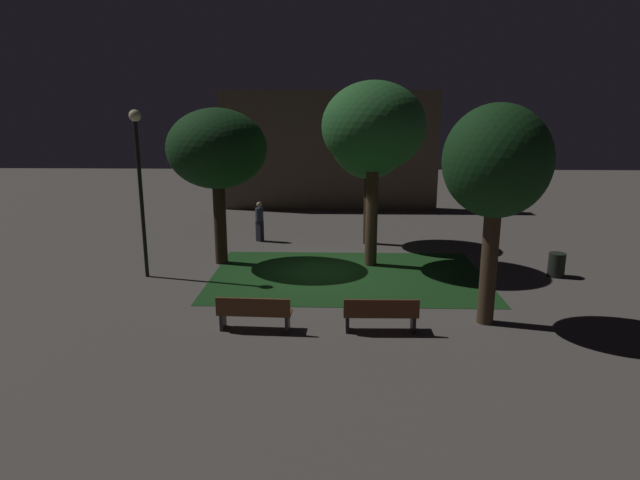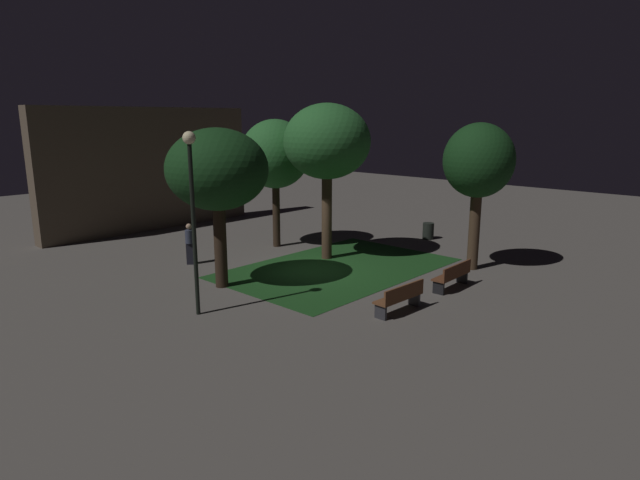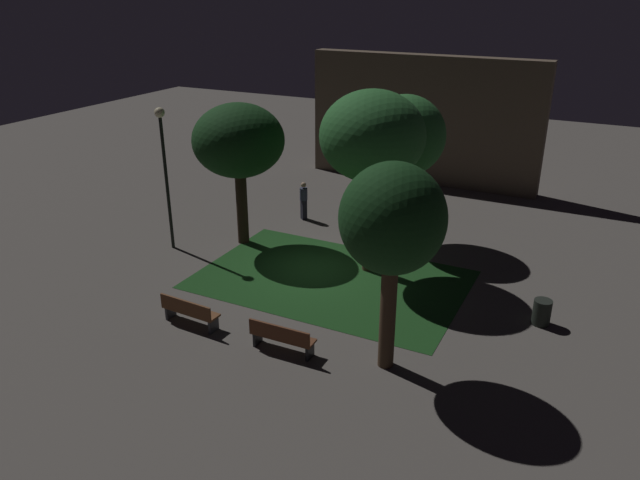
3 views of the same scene
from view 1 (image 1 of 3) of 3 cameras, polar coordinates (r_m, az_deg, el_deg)
ground_plane at (r=18.04m, az=0.25°, el=-3.40°), size 60.00×60.00×0.00m
grass_lawn at (r=17.69m, az=2.91°, el=-3.75°), size 8.71×5.70×0.01m
bench_by_lamp at (r=13.46m, az=-6.87°, el=-7.46°), size 1.82×0.57×0.88m
bench_near_trees at (r=13.36m, az=6.35°, el=-7.61°), size 1.81×0.51×0.88m
tree_lawn_side at (r=18.74m, az=-10.68°, el=9.20°), size 3.32×3.32×5.28m
tree_tall_center at (r=18.21m, az=5.60°, el=11.52°), size 3.39×3.39×6.14m
tree_back_right at (r=21.26m, az=5.14°, el=10.23°), size 2.96×2.96×5.53m
tree_near_wall at (r=13.69m, az=17.91°, el=7.53°), size 2.56×2.56×5.42m
lamp_post_plaza_west at (r=17.79m, az=-18.33°, el=7.14°), size 0.36×0.36×5.23m
trash_bin at (r=19.10m, az=23.40°, el=-2.39°), size 0.52×0.52×0.77m
pedestrian at (r=22.13m, az=-6.31°, el=2.03°), size 0.34×0.33×1.61m
building_wall_backdrop at (r=28.83m, az=0.91°, el=9.26°), size 11.30×0.80×6.09m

